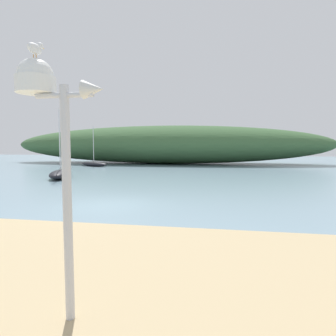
# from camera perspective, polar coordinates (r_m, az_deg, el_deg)

# --- Properties ---
(ground_plane) EXTENTS (120.00, 120.00, 0.00)m
(ground_plane) POSITION_cam_1_polar(r_m,az_deg,el_deg) (12.70, -11.83, -7.23)
(ground_plane) COLOR #7A99A8
(distant_hill) EXTENTS (45.59, 10.84, 5.36)m
(distant_hill) POSITION_cam_1_polar(r_m,az_deg,el_deg) (40.92, -0.46, 4.69)
(distant_hill) COLOR #3D6038
(distant_hill) RESTS_ON ground
(mast_structure) EXTENTS (1.19, 0.51, 3.50)m
(mast_structure) POSITION_cam_1_polar(r_m,az_deg,el_deg) (4.14, -23.06, 11.20)
(mast_structure) COLOR silver
(mast_structure) RESTS_ON beach_sand
(seagull_on_radar) EXTENTS (0.12, 0.34, 0.24)m
(seagull_on_radar) POSITION_cam_1_polar(r_m,az_deg,el_deg) (4.39, -24.96, 20.88)
(seagull_on_radar) COLOR orange
(seagull_on_radar) RESTS_ON mast_structure
(sailboat_far_left) EXTENTS (4.44, 2.93, 4.90)m
(sailboat_far_left) POSITION_cam_1_polar(r_m,az_deg,el_deg) (36.33, -14.58, 0.82)
(sailboat_far_left) COLOR black
(sailboat_far_left) RESTS_ON ground
(sailboat_east_reach) EXTENTS (2.79, 4.43, 5.39)m
(sailboat_east_reach) POSITION_cam_1_polar(r_m,az_deg,el_deg) (23.76, -20.65, -1.10)
(sailboat_east_reach) COLOR black
(sailboat_east_reach) RESTS_ON ground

